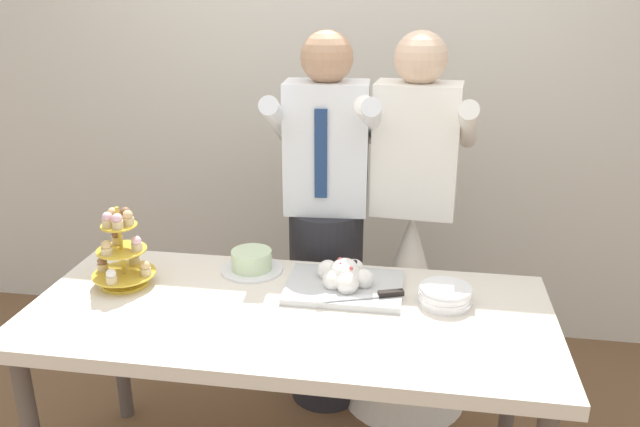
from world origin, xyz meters
name	(u,v)px	position (x,y,z in m)	size (l,w,h in m)	color
rear_wall	(341,62)	(0.00, 1.37, 1.45)	(5.20, 0.10, 2.90)	beige
dessert_table	(289,328)	(0.00, 0.00, 0.70)	(1.80, 0.80, 0.78)	silver
cupcake_stand	(122,253)	(-0.63, 0.09, 0.90)	(0.23, 0.23, 0.31)	gold
main_cake_tray	(345,281)	(0.17, 0.17, 0.81)	(0.43, 0.32, 0.12)	silver
plate_stack	(445,296)	(0.53, 0.12, 0.81)	(0.19, 0.18, 0.07)	white
round_cake	(252,262)	(-0.20, 0.28, 0.81)	(0.24, 0.24, 0.08)	white
person_groom	(326,247)	(0.04, 0.62, 0.75)	(0.49, 0.51, 1.66)	#232328
person_bride	(409,284)	(0.40, 0.65, 0.58)	(0.56, 0.56, 1.66)	white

